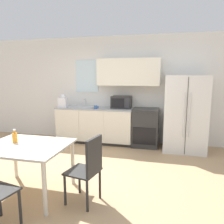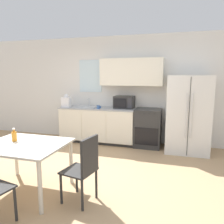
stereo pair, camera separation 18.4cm
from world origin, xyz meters
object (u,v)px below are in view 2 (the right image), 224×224
dining_chair_side (85,165)px  dining_table (25,150)px  coffee_mug (98,107)px  oven_range (148,128)px  microwave (124,102)px  refrigerator (188,114)px  drink_bottle (14,136)px

dining_chair_side → dining_table: bearing=98.8°
coffee_mug → oven_range: bearing=10.2°
microwave → oven_range: bearing=-7.6°
dining_table → dining_chair_side: 0.97m
coffee_mug → dining_table: 2.45m
dining_table → dining_chair_side: bearing=-2.4°
oven_range → coffee_mug: 1.31m
refrigerator → microwave: refrigerator is taller
refrigerator → dining_chair_side: size_ratio=1.85×
dining_chair_side → drink_bottle: bearing=96.1°
oven_range → dining_table: size_ratio=0.79×
oven_range → dining_table: bearing=-119.2°
oven_range → refrigerator: (0.89, -0.09, 0.40)m
coffee_mug → dining_table: coffee_mug is taller
microwave → drink_bottle: size_ratio=2.42×
coffee_mug → dining_table: bearing=-96.5°
coffee_mug → dining_chair_side: size_ratio=0.12×
oven_range → drink_bottle: drink_bottle is taller
coffee_mug → dining_chair_side: coffee_mug is taller
oven_range → dining_chair_side: bearing=-100.8°
dining_chair_side → microwave: bearing=13.5°
oven_range → refrigerator: bearing=-6.0°
microwave → coffee_mug: size_ratio=4.45×
microwave → drink_bottle: (-1.07, -2.64, -0.24)m
microwave → refrigerator: bearing=-6.7°
refrigerator → dining_chair_side: refrigerator is taller
microwave → dining_chair_side: microwave is taller
oven_range → dining_table: oven_range is taller
drink_bottle → dining_table: bearing=-16.4°
refrigerator → microwave: (-1.51, 0.18, 0.20)m
oven_range → drink_bottle: 3.09m
microwave → drink_bottle: microwave is taller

